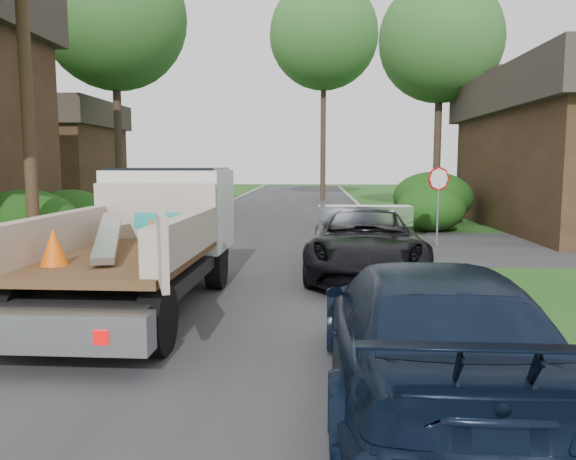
{
  "coord_description": "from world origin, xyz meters",
  "views": [
    {
      "loc": [
        1.37,
        -8.4,
        2.58
      ],
      "look_at": [
        0.85,
        3.13,
        1.2
      ],
      "focal_mm": 35.0,
      "sensor_mm": 36.0,
      "label": 1
    }
  ],
  "objects_px": {
    "utility_pole": "(25,53)",
    "house_left_far": "(43,154)",
    "tree_center_far": "(324,35)",
    "black_pickup": "(366,242)",
    "navy_suv": "(427,332)",
    "flatbed_truck": "(153,228)",
    "tree_left_far": "(114,18)",
    "stop_sign": "(438,189)",
    "tree_right_far": "(441,41)"
  },
  "relations": [
    {
      "from": "utility_pole",
      "to": "house_left_far",
      "type": "relative_size",
      "value": 1.32
    },
    {
      "from": "utility_pole",
      "to": "house_left_far",
      "type": "xyz_separation_m",
      "value": [
        -8.02,
        17.02,
        -2.12
      ]
    },
    {
      "from": "utility_pole",
      "to": "tree_center_far",
      "type": "relative_size",
      "value": 0.68
    },
    {
      "from": "tree_center_far",
      "to": "black_pickup",
      "type": "bearing_deg",
      "value": -88.69
    },
    {
      "from": "utility_pole",
      "to": "tree_center_far",
      "type": "bearing_deg",
      "value": 73.35
    },
    {
      "from": "navy_suv",
      "to": "flatbed_truck",
      "type": "bearing_deg",
      "value": -45.56
    },
    {
      "from": "navy_suv",
      "to": "utility_pole",
      "type": "bearing_deg",
      "value": -41.59
    },
    {
      "from": "house_left_far",
      "to": "tree_center_far",
      "type": "height_order",
      "value": "tree_center_far"
    },
    {
      "from": "utility_pole",
      "to": "tree_left_far",
      "type": "xyz_separation_m",
      "value": [
        -2.02,
        12.02,
        3.81
      ]
    },
    {
      "from": "tree_left_far",
      "to": "tree_center_far",
      "type": "xyz_separation_m",
      "value": [
        9.5,
        13.0,
        2.0
      ]
    },
    {
      "from": "stop_sign",
      "to": "utility_pole",
      "type": "xyz_separation_m",
      "value": [
        -10.68,
        -4.02,
        3.4
      ]
    },
    {
      "from": "stop_sign",
      "to": "tree_center_far",
      "type": "xyz_separation_m",
      "value": [
        -3.2,
        21.0,
        9.2
      ]
    },
    {
      "from": "tree_right_far",
      "to": "utility_pole",
      "type": "bearing_deg",
      "value": -130.84
    },
    {
      "from": "stop_sign",
      "to": "utility_pole",
      "type": "bearing_deg",
      "value": -159.38
    },
    {
      "from": "utility_pole",
      "to": "flatbed_truck",
      "type": "relative_size",
      "value": 1.51
    },
    {
      "from": "black_pickup",
      "to": "navy_suv",
      "type": "xyz_separation_m",
      "value": [
        0.02,
        -7.0,
        0.0
      ]
    },
    {
      "from": "house_left_far",
      "to": "tree_right_far",
      "type": "bearing_deg",
      "value": -5.44
    },
    {
      "from": "stop_sign",
      "to": "flatbed_truck",
      "type": "bearing_deg",
      "value": -134.52
    },
    {
      "from": "flatbed_truck",
      "to": "navy_suv",
      "type": "height_order",
      "value": "flatbed_truck"
    },
    {
      "from": "house_left_far",
      "to": "stop_sign",
      "type": "bearing_deg",
      "value": -34.81
    },
    {
      "from": "tree_left_far",
      "to": "tree_center_far",
      "type": "distance_m",
      "value": 16.22
    },
    {
      "from": "tree_left_far",
      "to": "navy_suv",
      "type": "bearing_deg",
      "value": -62.62
    },
    {
      "from": "tree_right_far",
      "to": "flatbed_truck",
      "type": "relative_size",
      "value": 1.74
    },
    {
      "from": "house_left_far",
      "to": "navy_suv",
      "type": "distance_m",
      "value": 29.4
    },
    {
      "from": "tree_right_far",
      "to": "black_pickup",
      "type": "relative_size",
      "value": 2.07
    },
    {
      "from": "tree_center_far",
      "to": "black_pickup",
      "type": "distance_m",
      "value": 27.47
    },
    {
      "from": "utility_pole",
      "to": "tree_left_far",
      "type": "relative_size",
      "value": 0.82
    },
    {
      "from": "tree_left_far",
      "to": "navy_suv",
      "type": "relative_size",
      "value": 2.28
    },
    {
      "from": "tree_left_far",
      "to": "black_pickup",
      "type": "bearing_deg",
      "value": -51.11
    },
    {
      "from": "house_left_far",
      "to": "black_pickup",
      "type": "xyz_separation_m",
      "value": [
        16.08,
        -17.5,
        -2.28
      ]
    },
    {
      "from": "stop_sign",
      "to": "navy_suv",
      "type": "bearing_deg",
      "value": -102.74
    },
    {
      "from": "stop_sign",
      "to": "tree_right_far",
      "type": "relative_size",
      "value": 0.22
    },
    {
      "from": "black_pickup",
      "to": "house_left_far",
      "type": "bearing_deg",
      "value": 136.77
    },
    {
      "from": "stop_sign",
      "to": "tree_center_far",
      "type": "bearing_deg",
      "value": 98.66
    },
    {
      "from": "utility_pole",
      "to": "navy_suv",
      "type": "relative_size",
      "value": 1.87
    },
    {
      "from": "tree_center_far",
      "to": "tree_right_far",
      "type": "bearing_deg",
      "value": -61.19
    },
    {
      "from": "stop_sign",
      "to": "navy_suv",
      "type": "xyz_separation_m",
      "value": [
        -2.6,
        -11.5,
        -1.0
      ]
    },
    {
      "from": "utility_pole",
      "to": "tree_right_far",
      "type": "xyz_separation_m",
      "value": [
        12.98,
        15.02,
        3.31
      ]
    },
    {
      "from": "utility_pole",
      "to": "tree_left_far",
      "type": "height_order",
      "value": "tree_left_far"
    },
    {
      "from": "tree_center_far",
      "to": "navy_suv",
      "type": "bearing_deg",
      "value": -88.94
    },
    {
      "from": "black_pickup",
      "to": "navy_suv",
      "type": "relative_size",
      "value": 1.04
    },
    {
      "from": "black_pickup",
      "to": "tree_center_far",
      "type": "bearing_deg",
      "value": 95.49
    },
    {
      "from": "tree_center_far",
      "to": "flatbed_truck",
      "type": "height_order",
      "value": "tree_center_far"
    },
    {
      "from": "house_left_far",
      "to": "tree_right_far",
      "type": "distance_m",
      "value": 21.78
    },
    {
      "from": "house_left_far",
      "to": "tree_left_far",
      "type": "bearing_deg",
      "value": -39.81
    },
    {
      "from": "navy_suv",
      "to": "tree_center_far",
      "type": "bearing_deg",
      "value": -87.73
    },
    {
      "from": "house_left_far",
      "to": "flatbed_truck",
      "type": "relative_size",
      "value": 1.14
    },
    {
      "from": "tree_left_far",
      "to": "utility_pole",
      "type": "bearing_deg",
      "value": -80.46
    },
    {
      "from": "utility_pole",
      "to": "tree_center_far",
      "type": "height_order",
      "value": "tree_center_far"
    },
    {
      "from": "tree_left_far",
      "to": "black_pickup",
      "type": "xyz_separation_m",
      "value": [
        10.08,
        -12.5,
        -8.21
      ]
    }
  ]
}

